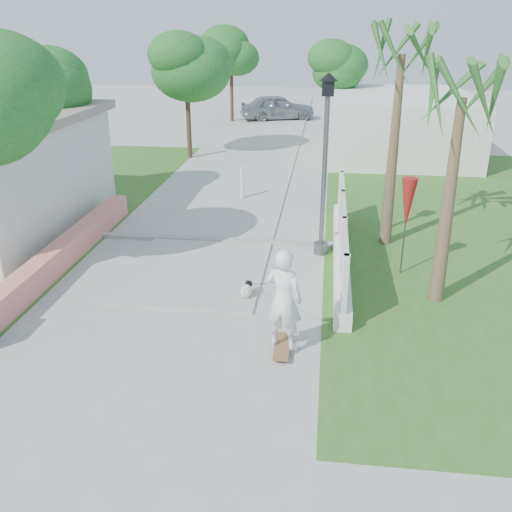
# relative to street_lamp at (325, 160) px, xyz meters

# --- Properties ---
(ground) EXTENTS (90.00, 90.00, 0.00)m
(ground) POSITION_rel_street_lamp_xyz_m (-2.90, -5.50, -2.43)
(ground) COLOR #B7B7B2
(ground) RESTS_ON ground
(path_strip) EXTENTS (3.20, 36.00, 0.06)m
(path_strip) POSITION_rel_street_lamp_xyz_m (-2.90, 14.50, -2.40)
(path_strip) COLOR #B7B7B2
(path_strip) RESTS_ON ground
(curb) EXTENTS (6.50, 0.25, 0.10)m
(curb) POSITION_rel_street_lamp_xyz_m (-2.90, 0.50, -2.38)
(curb) COLOR #999993
(curb) RESTS_ON ground
(grass_left) EXTENTS (8.00, 20.00, 0.01)m
(grass_left) POSITION_rel_street_lamp_xyz_m (-9.90, 2.50, -2.42)
(grass_left) COLOR #35641F
(grass_left) RESTS_ON ground
(grass_right) EXTENTS (8.00, 20.00, 0.01)m
(grass_right) POSITION_rel_street_lamp_xyz_m (4.10, 2.50, -2.42)
(grass_right) COLOR #35641F
(grass_right) RESTS_ON ground
(pink_wall) EXTENTS (0.45, 8.20, 0.80)m
(pink_wall) POSITION_rel_street_lamp_xyz_m (-6.20, -1.95, -2.11)
(pink_wall) COLOR #E38074
(pink_wall) RESTS_ON ground
(lattice_fence) EXTENTS (0.35, 7.00, 1.50)m
(lattice_fence) POSITION_rel_street_lamp_xyz_m (0.50, -0.50, -1.88)
(lattice_fence) COLOR white
(lattice_fence) RESTS_ON ground
(building_right) EXTENTS (6.00, 8.00, 2.60)m
(building_right) POSITION_rel_street_lamp_xyz_m (3.10, 12.50, -1.13)
(building_right) COLOR silver
(building_right) RESTS_ON ground
(street_lamp) EXTENTS (0.44, 0.44, 4.44)m
(street_lamp) POSITION_rel_street_lamp_xyz_m (0.00, 0.00, 0.00)
(street_lamp) COLOR #59595E
(street_lamp) RESTS_ON ground
(bollard) EXTENTS (0.14, 0.14, 1.09)m
(bollard) POSITION_rel_street_lamp_xyz_m (-2.70, 4.50, -1.84)
(bollard) COLOR white
(bollard) RESTS_ON ground
(patio_umbrella) EXTENTS (0.36, 0.36, 2.30)m
(patio_umbrella) POSITION_rel_street_lamp_xyz_m (1.90, -1.00, -0.74)
(patio_umbrella) COLOR #59595E
(patio_umbrella) RESTS_ON ground
(tree_left_mid) EXTENTS (3.20, 3.20, 4.85)m
(tree_left_mid) POSITION_rel_street_lamp_xyz_m (-8.38, 2.98, 1.07)
(tree_left_mid) COLOR #4C3826
(tree_left_mid) RESTS_ON ground
(tree_path_left) EXTENTS (3.40, 3.40, 5.23)m
(tree_path_left) POSITION_rel_street_lamp_xyz_m (-5.88, 10.48, 1.39)
(tree_path_left) COLOR #4C3826
(tree_path_left) RESTS_ON ground
(tree_path_right) EXTENTS (3.00, 3.00, 4.79)m
(tree_path_right) POSITION_rel_street_lamp_xyz_m (0.32, 14.48, 1.07)
(tree_path_right) COLOR #4C3826
(tree_path_right) RESTS_ON ground
(tree_path_far) EXTENTS (3.20, 3.20, 5.17)m
(tree_path_far) POSITION_rel_street_lamp_xyz_m (-5.68, 20.48, 1.39)
(tree_path_far) COLOR #4C3826
(tree_path_far) RESTS_ON ground
(palm_far) EXTENTS (1.80, 1.80, 5.30)m
(palm_far) POSITION_rel_street_lamp_xyz_m (1.70, 1.00, 2.06)
(palm_far) COLOR brown
(palm_far) RESTS_ON ground
(palm_near) EXTENTS (1.80, 1.80, 4.70)m
(palm_near) POSITION_rel_street_lamp_xyz_m (2.50, -2.30, 1.53)
(palm_near) COLOR brown
(palm_near) RESTS_ON ground
(skateboarder) EXTENTS (1.33, 2.68, 1.97)m
(skateboarder) POSITION_rel_street_lamp_xyz_m (-1.02, -3.98, -1.57)
(skateboarder) COLOR brown
(skateboarder) RESTS_ON ground
(dog) EXTENTS (0.30, 0.54, 0.37)m
(dog) POSITION_rel_street_lamp_xyz_m (-1.52, -2.77, -2.23)
(dog) COLOR white
(dog) RESTS_ON ground
(parked_car) EXTENTS (4.71, 3.17, 1.49)m
(parked_car) POSITION_rel_street_lamp_xyz_m (-3.04, 21.17, -1.68)
(parked_car) COLOR #9EA0A5
(parked_car) RESTS_ON ground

